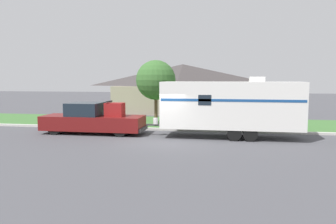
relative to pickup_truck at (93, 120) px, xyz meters
name	(u,v)px	position (x,y,z in m)	size (l,w,h in m)	color
ground_plane	(160,142)	(4.52, -1.83, -0.84)	(120.00, 120.00, 0.00)	#47474C
curb_strip	(171,129)	(4.52, 1.92, -0.77)	(80.00, 0.30, 0.14)	beige
lawn_strip	(179,123)	(4.52, 5.57, -0.83)	(80.00, 7.00, 0.03)	#3D6B33
house_across_street	(183,88)	(3.81, 13.20, 1.60)	(13.61, 6.72, 4.72)	gray
pickup_truck	(93,120)	(0.00, 0.00, 0.00)	(6.30, 1.95, 2.01)	black
travel_trailer	(231,105)	(8.26, 0.00, 1.01)	(8.76, 2.25, 3.44)	black
mailbox	(112,111)	(0.22, 2.76, 0.23)	(0.48, 0.20, 1.41)	brown
tree_in_yard	(156,80)	(3.01, 4.40, 2.38)	(2.85, 2.85, 4.66)	brown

